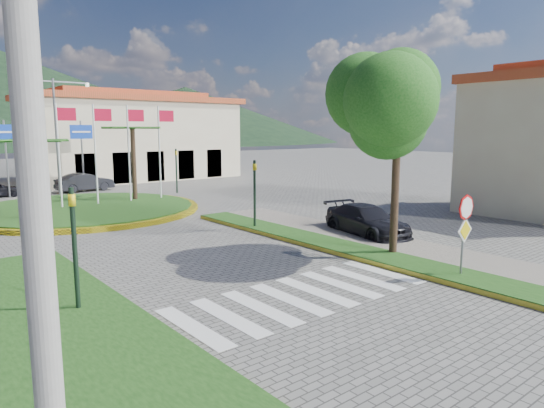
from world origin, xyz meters
TOP-DOWN VIEW (x-y plane):
  - ground at (0.00, 0.00)m, footprint 160.00×160.00m
  - sidewalk_right at (6.00, 2.00)m, footprint 4.00×28.00m
  - verge_right at (4.80, 2.00)m, footprint 1.60×28.00m
  - median_left at (-6.50, 6.00)m, footprint 5.00×14.00m
  - crosswalk at (0.00, 4.00)m, footprint 8.00×3.00m
  - roundabout_island at (0.00, 22.00)m, footprint 12.70×12.70m
  - stop_sign at (4.90, 1.96)m, footprint 0.80×0.11m
  - deciduous_tree at (5.50, 5.00)m, footprint 3.60×3.60m
  - utility_pole at (-7.50, 0.00)m, footprint 0.32×0.32m
  - traffic_light_left at (-5.20, 6.50)m, footprint 0.15×0.18m
  - traffic_light_right at (4.50, 12.00)m, footprint 0.15×0.18m
  - traffic_light_far at (8.00, 26.00)m, footprint 0.18×0.15m
  - direction_sign_west at (-2.00, 30.97)m, footprint 1.60×0.14m
  - direction_sign_east at (3.00, 30.97)m, footprint 1.60×0.14m
  - street_lamp_centre at (1.00, 30.00)m, footprint 4.80×0.16m
  - building_right at (10.00, 38.00)m, footprint 19.08×9.54m
  - hill_far_east at (70.00, 135.00)m, footprint 120.00×120.00m
  - car_dark_b at (3.13, 31.20)m, footprint 4.24×1.88m
  - car_side_right at (7.50, 7.89)m, footprint 2.78×4.86m

SIDE VIEW (x-z plane):
  - ground at x=0.00m, z-range 0.00..0.00m
  - crosswalk at x=0.00m, z-range 0.00..0.01m
  - sidewalk_right at x=6.00m, z-range 0.00..0.15m
  - verge_right at x=4.80m, z-range 0.00..0.18m
  - median_left at x=-6.50m, z-range 0.00..0.18m
  - roundabout_island at x=0.00m, z-range -2.83..3.17m
  - car_side_right at x=7.50m, z-range 0.00..1.33m
  - car_dark_b at x=3.13m, z-range 0.00..1.35m
  - stop_sign at x=4.90m, z-range 0.47..3.12m
  - traffic_light_left at x=-5.20m, z-range 0.34..3.54m
  - traffic_light_right at x=4.50m, z-range 0.34..3.54m
  - traffic_light_far at x=8.00m, z-range 0.34..3.54m
  - direction_sign_west at x=-2.00m, z-range 0.93..6.13m
  - direction_sign_east at x=3.00m, z-range 0.93..6.13m
  - building_right at x=10.00m, z-range -0.12..7.93m
  - street_lamp_centre at x=1.00m, z-range 0.50..8.50m
  - utility_pole at x=-7.50m, z-range 0.00..9.00m
  - deciduous_tree at x=5.50m, z-range 1.78..8.58m
  - hill_far_east at x=70.00m, z-range 0.00..18.00m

